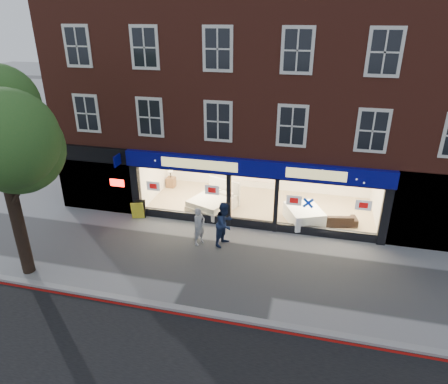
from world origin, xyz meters
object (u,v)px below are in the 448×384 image
at_px(display_bed, 213,202).
at_px(sofa, 337,219).
at_px(a_board, 139,210).
at_px(pedestrian_blue, 225,224).
at_px(mattress_stack, 304,215).
at_px(pedestrian_grey, 199,226).

distance_m(display_bed, sofa, 5.83).
bearing_deg(a_board, display_bed, 10.46).
bearing_deg(display_bed, pedestrian_blue, -45.30).
bearing_deg(mattress_stack, display_bed, 175.72).
relative_size(a_board, pedestrian_grey, 0.55).
height_order(a_board, pedestrian_grey, pedestrian_grey).
height_order(mattress_stack, sofa, mattress_stack).
relative_size(mattress_stack, pedestrian_blue, 1.16).
bearing_deg(pedestrian_blue, sofa, -39.01).
height_order(sofa, a_board, a_board).
relative_size(display_bed, pedestrian_grey, 1.63).
xyz_separation_m(sofa, pedestrian_grey, (-5.57, -2.89, 0.45)).
xyz_separation_m(a_board, pedestrian_grey, (3.43, -1.48, 0.37)).
relative_size(pedestrian_grey, pedestrian_blue, 0.85).
bearing_deg(pedestrian_grey, mattress_stack, -25.40).
height_order(mattress_stack, pedestrian_grey, pedestrian_grey).
relative_size(display_bed, pedestrian_blue, 1.39).
bearing_deg(sofa, pedestrian_grey, 15.59).
bearing_deg(sofa, a_board, -2.91).
xyz_separation_m(mattress_stack, pedestrian_blue, (-3.08, -2.56, 0.50)).
height_order(display_bed, sofa, display_bed).
xyz_separation_m(sofa, a_board, (-9.01, -1.41, 0.08)).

